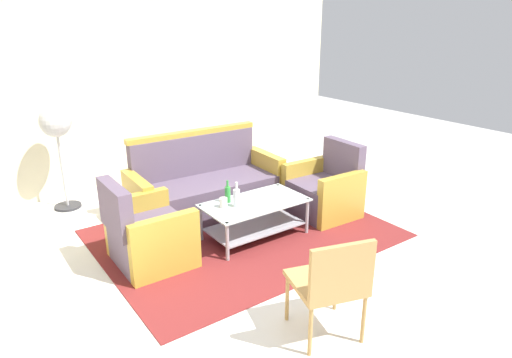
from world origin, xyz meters
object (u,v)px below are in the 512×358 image
Objects in this scene: wicker_chair at (332,280)px; cup at (223,203)px; pedestal_fan at (56,128)px; bottle_clear at (237,197)px; coffee_table at (255,214)px; couch at (205,188)px; armchair_left at (147,235)px; armchair_right at (325,191)px; bottle_green at (228,194)px.

cup is at bearing 101.52° from wicker_chair.
bottle_clear is at bearing -58.78° from pedestal_fan.
couch is at bearing 96.89° from coffee_table.
pedestal_fan reaches higher than bottle_clear.
pedestal_fan is (-0.29, 1.85, 0.73)m from armchair_left.
armchair_right is 2.29m from wicker_chair.
coffee_table is at bearing 89.94° from wicker_chair.
pedestal_fan reaches higher than armchair_right.
pedestal_fan is at bearing -38.62° from couch.
wicker_chair is (-0.40, -2.52, 0.18)m from couch.
couch is at bearing 124.97° from armchair_left.
bottle_clear is 1.10× the size of bottle_green.
armchair_left is at bearing -80.99° from pedestal_fan.
couch is 0.75m from bottle_green.
armchair_right is 3.21× the size of bottle_clear.
couch reaches higher than cup.
bottle_green is 0.29× the size of wicker_chair.
armchair_right is 0.77× the size of coffee_table.
couch is 1.26m from armchair_left.
bottle_green is 2.41× the size of cup.
wicker_chair is at bearing -99.60° from bottle_clear.
armchair_left is 1.93m from wicker_chair.
armchair_left is at bearing 170.77° from bottle_clear.
armchair_right reaches higher than cup.
armchair_right reaches higher than wicker_chair.
couch is 1.44× the size of pedestal_fan.
bottle_green is 0.15m from cup.
pedestal_fan is at bearing 123.00° from bottle_green.
pedestal_fan is at bearing -170.58° from armchair_left.
bottle_clear is 2.39m from pedestal_fan.
bottle_green reaches higher than coffee_table.
pedestal_fan is 1.51× the size of wicker_chair.
armchair_left is 2.19m from armchair_right.
cup is at bearing 167.66° from coffee_table.
armchair_right reaches higher than bottle_clear.
cup is at bearing 75.65° from couch.
bottle_green is at bearing 81.90° from couch.
armchair_left reaches higher than cup.
cup is (-0.12, 0.06, -0.05)m from bottle_clear.
wicker_chair is (0.64, -1.81, 0.21)m from armchair_left.
armchair_left reaches higher than coffee_table.
coffee_table is (-1.04, -0.03, -0.02)m from armchair_right.
wicker_chair is at bearing 19.85° from armchair_left.
bottle_green is 1.83m from wicker_chair.
wicker_chair is at bearing -106.93° from coffee_table.
wicker_chair reaches higher than bottle_clear.
armchair_left is 1.00× the size of armchair_right.
pedestal_fan is at bearing 121.22° from bottle_clear.
couch reaches higher than armchair_left.
pedestal_fan is (-1.20, 1.85, 0.51)m from bottle_green.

